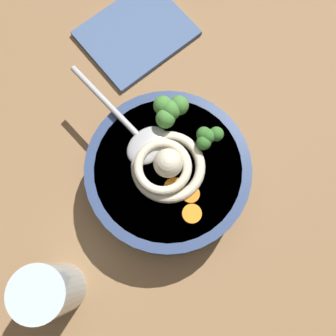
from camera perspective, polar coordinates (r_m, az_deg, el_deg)
name	(u,v)px	position (r cm, az deg, el deg)	size (l,w,h in cm)	color
table_slab	(171,202)	(55.40, 0.50, -5.22)	(101.47, 101.47, 3.27)	#936D47
soup_bowl	(168,174)	(50.96, 0.00, -0.92)	(21.56, 21.56, 6.78)	#334775
noodle_pile	(167,166)	(46.51, -0.20, 0.33)	(10.35, 10.15, 4.16)	beige
soup_spoon	(141,138)	(48.23, -4.20, 4.58)	(7.11, 17.53, 1.60)	#B7B7BC
broccoli_floret_near_spoon	(170,110)	(47.72, 0.25, 8.81)	(4.88, 4.20, 3.86)	#7A9E60
broccoli_floret_beside_noodles	(209,138)	(47.30, 6.28, 4.61)	(3.70, 3.18, 2.92)	#7A9E60
carrot_slice_center	(192,214)	(46.37, 3.64, -6.97)	(2.41, 2.41, 0.77)	orange
carrot_slice_extra_a	(172,187)	(46.90, 0.67, -2.83)	(2.55, 2.55, 0.68)	orange
carrot_slice_right	(191,194)	(46.84, 3.47, -3.99)	(2.25, 2.25, 0.59)	orange
drinking_glass	(50,291)	(49.91, -17.48, -17.40)	(6.62, 6.62, 10.69)	silver
folded_napkin	(136,33)	(63.89, -4.83, 19.76)	(16.28, 13.27, 0.80)	#4C6693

